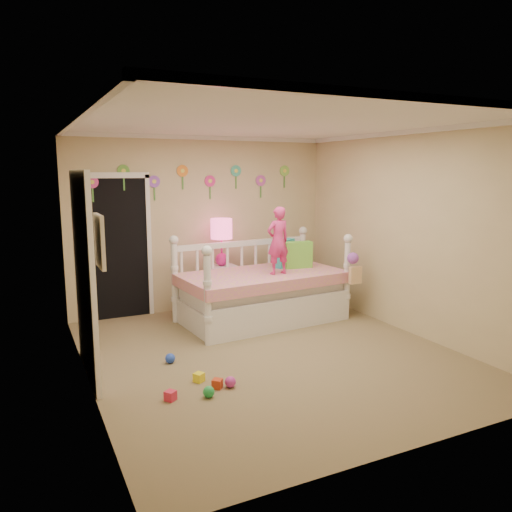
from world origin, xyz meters
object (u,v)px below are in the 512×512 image
child (278,241)px  table_lamp (221,235)px  nightstand (222,288)px  daybed (262,277)px

child → table_lamp: (-0.46, 0.91, 0.00)m
child → nightstand: size_ratio=1.34×
daybed → table_lamp: (-0.31, 0.72, 0.54)m
daybed → table_lamp: bearing=108.9°
daybed → table_lamp: size_ratio=3.24×
child → nightstand: child is taller
daybed → child: bearing=-55.4°
child → table_lamp: child is taller
daybed → nightstand: bearing=108.9°
daybed → table_lamp: table_lamp is taller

